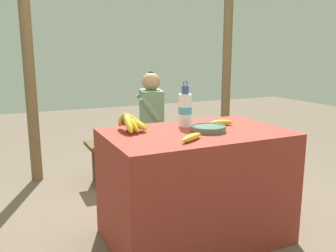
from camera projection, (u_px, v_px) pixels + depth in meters
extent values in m
plane|color=brown|center=(194.00, 237.00, 2.43)|extent=(12.00, 12.00, 0.00)
cube|color=maroon|center=(195.00, 186.00, 2.36)|extent=(1.16, 0.74, 0.74)
sphere|color=#4C381E|center=(125.00, 122.00, 2.24)|extent=(0.05, 0.05, 0.05)
ellipsoid|color=gold|center=(128.00, 124.00, 2.19)|extent=(0.04, 0.15, 0.13)
ellipsoid|color=gold|center=(132.00, 123.00, 2.21)|extent=(0.09, 0.15, 0.13)
ellipsoid|color=gold|center=(135.00, 123.00, 2.23)|extent=(0.16, 0.13, 0.12)
ellipsoid|color=gold|center=(136.00, 121.00, 2.25)|extent=(0.17, 0.10, 0.14)
ellipsoid|color=gold|center=(135.00, 122.00, 2.27)|extent=(0.17, 0.03, 0.09)
ellipsoid|color=gold|center=(132.00, 121.00, 2.29)|extent=(0.15, 0.10, 0.12)
ellipsoid|color=gold|center=(130.00, 120.00, 2.30)|extent=(0.13, 0.13, 0.13)
ellipsoid|color=gold|center=(128.00, 120.00, 2.30)|extent=(0.11, 0.14, 0.13)
ellipsoid|color=gold|center=(122.00, 120.00, 2.30)|extent=(0.04, 0.16, 0.14)
cylinder|color=#4C6B5B|center=(209.00, 129.00, 2.27)|extent=(0.22, 0.22, 0.03)
torus|color=#4C6B5B|center=(209.00, 126.00, 2.26)|extent=(0.22, 0.22, 0.01)
cylinder|color=white|center=(185.00, 110.00, 2.41)|extent=(0.09, 0.09, 0.22)
cylinder|color=#47A8D1|center=(185.00, 110.00, 2.41)|extent=(0.09, 0.09, 0.05)
cylinder|color=#33477F|center=(185.00, 90.00, 2.38)|extent=(0.05, 0.05, 0.05)
torus|color=#33477F|center=(185.00, 84.00, 2.38)|extent=(0.04, 0.01, 0.04)
ellipsoid|color=gold|center=(192.00, 137.00, 2.03)|extent=(0.19, 0.14, 0.04)
ellipsoid|color=gold|center=(222.00, 123.00, 2.46)|extent=(0.17, 0.08, 0.04)
cube|color=brown|center=(155.00, 139.00, 3.56)|extent=(1.36, 0.32, 0.04)
cube|color=brown|center=(102.00, 170.00, 3.25)|extent=(0.06, 0.06, 0.37)
cube|color=brown|center=(211.00, 155.00, 3.73)|extent=(0.06, 0.06, 0.37)
cube|color=brown|center=(96.00, 162.00, 3.46)|extent=(0.06, 0.06, 0.37)
cube|color=brown|center=(199.00, 149.00, 3.94)|extent=(0.06, 0.06, 0.37)
cylinder|color=#564C60|center=(127.00, 162.00, 3.41)|extent=(0.09, 0.09, 0.41)
cylinder|color=#564C60|center=(139.00, 140.00, 3.39)|extent=(0.31, 0.16, 0.09)
cylinder|color=#564C60|center=(126.00, 157.00, 3.59)|extent=(0.09, 0.09, 0.41)
cylinder|color=#564C60|center=(137.00, 136.00, 3.57)|extent=(0.31, 0.16, 0.09)
cube|color=slate|center=(151.00, 114.00, 3.45)|extent=(0.28, 0.38, 0.48)
cylinder|color=slate|center=(150.00, 109.00, 3.28)|extent=(0.21, 0.11, 0.25)
cylinder|color=slate|center=(146.00, 104.00, 3.59)|extent=(0.21, 0.11, 0.25)
sphere|color=tan|center=(151.00, 82.00, 3.39)|extent=(0.18, 0.18, 0.18)
sphere|color=black|center=(151.00, 75.00, 3.38)|extent=(0.07, 0.07, 0.07)
sphere|color=#4C381E|center=(188.00, 127.00, 3.69)|extent=(0.05, 0.05, 0.05)
ellipsoid|color=#9EB24C|center=(192.00, 129.00, 3.65)|extent=(0.07, 0.15, 0.08)
ellipsoid|color=#9EB24C|center=(193.00, 128.00, 3.66)|extent=(0.10, 0.14, 0.13)
ellipsoid|color=#9EB24C|center=(193.00, 127.00, 3.69)|extent=(0.13, 0.10, 0.12)
ellipsoid|color=#9EB24C|center=(194.00, 126.00, 3.72)|extent=(0.16, 0.04, 0.14)
ellipsoid|color=#9EB24C|center=(191.00, 127.00, 3.74)|extent=(0.15, 0.10, 0.09)
ellipsoid|color=#9EB24C|center=(189.00, 126.00, 3.76)|extent=(0.14, 0.16, 0.11)
ellipsoid|color=#9EB24C|center=(186.00, 126.00, 3.75)|extent=(0.05, 0.16, 0.09)
cylinder|color=brown|center=(28.00, 58.00, 3.30)|extent=(0.11, 0.11, 2.38)
cylinder|color=brown|center=(227.00, 57.00, 4.21)|extent=(0.11, 0.11, 2.38)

